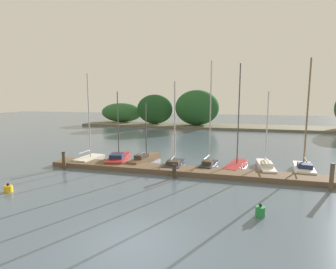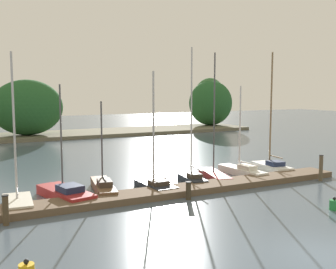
% 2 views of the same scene
% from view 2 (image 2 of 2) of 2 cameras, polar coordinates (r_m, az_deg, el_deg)
% --- Properties ---
extents(ground, '(160.00, 160.00, 0.00)m').
position_cam_2_polar(ground, '(15.10, 21.24, -15.92)').
color(ground, '#4C5B6B').
extents(dock_pier, '(21.06, 1.80, 0.35)m').
position_cam_2_polar(dock_pier, '(22.22, 2.25, -7.84)').
color(dock_pier, brown).
rests_on(dock_pier, ground).
extents(far_shore, '(51.39, 8.00, 7.44)m').
position_cam_2_polar(far_shore, '(51.75, -11.81, 3.26)').
color(far_shore, '#66604C').
rests_on(far_shore, ground).
extents(sailboat_0, '(1.54, 3.08, 7.39)m').
position_cam_2_polar(sailboat_0, '(20.77, -20.62, -8.70)').
color(sailboat_0, silver).
rests_on(sailboat_0, ground).
extents(sailboat_1, '(2.32, 4.50, 5.91)m').
position_cam_2_polar(sailboat_1, '(21.67, -14.49, -7.97)').
color(sailboat_1, maroon).
rests_on(sailboat_1, ground).
extents(sailboat_2, '(1.64, 4.48, 5.00)m').
position_cam_2_polar(sailboat_2, '(22.69, -9.21, -7.21)').
color(sailboat_2, brown).
rests_on(sailboat_2, ground).
extents(sailboat_3, '(1.42, 3.23, 6.66)m').
position_cam_2_polar(sailboat_3, '(22.82, -1.88, -6.94)').
color(sailboat_3, '#232833').
rests_on(sailboat_3, ground).
extents(sailboat_4, '(1.30, 3.02, 8.12)m').
position_cam_2_polar(sailboat_4, '(24.37, 3.40, -5.94)').
color(sailboat_4, '#232833').
rests_on(sailboat_4, ground).
extents(sailboat_5, '(1.89, 4.10, 7.94)m').
position_cam_2_polar(sailboat_5, '(26.04, 6.54, -5.39)').
color(sailboat_5, maroon).
rests_on(sailboat_5, ground).
extents(sailboat_6, '(1.19, 4.23, 5.88)m').
position_cam_2_polar(sailboat_6, '(27.19, 10.32, -4.94)').
color(sailboat_6, white).
rests_on(sailboat_6, ground).
extents(sailboat_7, '(1.58, 3.67, 8.18)m').
position_cam_2_polar(sailboat_7, '(28.91, 14.38, -4.17)').
color(sailboat_7, white).
rests_on(sailboat_7, ground).
extents(mooring_piling_0, '(0.29, 0.29, 1.30)m').
position_cam_2_polar(mooring_piling_0, '(18.24, -22.06, -9.91)').
color(mooring_piling_0, '#4C3D28').
rests_on(mooring_piling_0, ground).
extents(mooring_piling_1, '(0.31, 0.31, 0.94)m').
position_cam_2_polar(mooring_piling_1, '(20.82, 2.92, -7.96)').
color(mooring_piling_1, '#3D3323').
rests_on(mooring_piling_1, ground).
extents(mooring_piling_2, '(0.27, 0.27, 1.64)m').
position_cam_2_polar(mooring_piling_2, '(26.66, 20.88, -4.44)').
color(mooring_piling_2, brown).
rests_on(mooring_piling_2, ground).
extents(channel_buoy_0, '(0.43, 0.43, 0.62)m').
position_cam_2_polar(channel_buoy_0, '(20.67, 22.51, -9.21)').
color(channel_buoy_0, '#23843D').
rests_on(channel_buoy_0, ground).
extents(channel_buoy_1, '(0.47, 0.47, 0.53)m').
position_cam_2_polar(channel_buoy_1, '(13.54, -19.45, -17.61)').
color(channel_buoy_1, gold).
rests_on(channel_buoy_1, ground).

